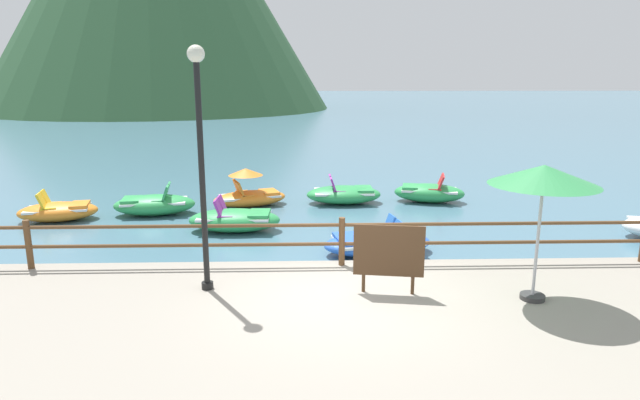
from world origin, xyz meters
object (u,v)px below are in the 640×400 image
lamp_post (201,147)px  pedal_boat_2 (154,204)px  sign_board (389,252)px  pedal_boat_7 (344,194)px  pedal_boat_1 (58,211)px  pedal_boat_0 (429,192)px  pedal_boat_4 (377,243)px  pedal_boat_5 (235,220)px  pedal_boat_6 (250,194)px  beach_umbrella (544,177)px

lamp_post → pedal_boat_2: size_ratio=1.65×
sign_board → pedal_boat_2: bearing=129.7°
lamp_post → pedal_boat_7: size_ratio=1.70×
pedal_boat_1 → pedal_boat_7: bearing=12.9°
pedal_boat_1 → pedal_boat_0: bearing=10.2°
lamp_post → pedal_boat_0: bearing=54.7°
pedal_boat_4 → lamp_post: bearing=-138.3°
sign_board → pedal_boat_1: size_ratio=0.51×
pedal_boat_2 → lamp_post: bearing=-68.0°
lamp_post → pedal_boat_1: 8.45m
sign_board → pedal_boat_4: bearing=85.5°
lamp_post → sign_board: (3.09, -0.28, -1.72)m
pedal_boat_0 → pedal_boat_5: pedal_boat_0 is taller
pedal_boat_1 → pedal_boat_6: bearing=17.0°
pedal_boat_2 → pedal_boat_4: size_ratio=0.91×
pedal_boat_1 → lamp_post: bearing=-49.4°
beach_umbrella → pedal_boat_1: 12.80m
beach_umbrella → pedal_boat_2: bearing=138.0°
pedal_boat_0 → pedal_boat_5: size_ratio=1.00×
lamp_post → pedal_boat_5: bearing=91.6°
lamp_post → pedal_boat_4: size_ratio=1.51×
pedal_boat_0 → pedal_boat_5: (-5.86, -3.18, -0.00)m
lamp_post → pedal_boat_0: size_ratio=1.67×
pedal_boat_0 → pedal_boat_2: size_ratio=0.99×
sign_board → beach_umbrella: bearing=-8.2°
pedal_boat_1 → pedal_boat_5: (5.10, -1.20, 0.03)m
pedal_boat_0 → pedal_boat_5: 6.67m
beach_umbrella → pedal_boat_0: size_ratio=0.92×
pedal_boat_0 → pedal_boat_7: size_ratio=1.01×
lamp_post → beach_umbrella: 5.48m
pedal_boat_2 → pedal_boat_4: pedal_boat_2 is taller
pedal_boat_1 → pedal_boat_2: size_ratio=0.94×
pedal_boat_4 → pedal_boat_7: bearing=94.3°
beach_umbrella → pedal_boat_1: size_ratio=0.97×
lamp_post → sign_board: bearing=-5.2°
beach_umbrella → pedal_boat_2: (-8.15, 7.33, -2.13)m
lamp_post → pedal_boat_5: lamp_post is taller
sign_board → pedal_boat_7: sign_board is taller
pedal_boat_1 → pedal_boat_6: pedal_boat_6 is taller
pedal_boat_5 → pedal_boat_7: bearing=44.9°
pedal_boat_2 → pedal_boat_7: 5.83m
pedal_boat_4 → pedal_boat_0: bearing=65.0°
pedal_boat_4 → pedal_boat_7: 5.04m
pedal_boat_0 → pedal_boat_4: (-2.38, -5.12, -0.06)m
pedal_boat_5 → beach_umbrella: bearing=-44.8°
pedal_boat_1 → pedal_boat_7: (8.21, 1.89, 0.02)m
pedal_boat_4 → pedal_boat_5: size_ratio=1.11×
beach_umbrella → pedal_boat_2: 11.17m
sign_board → beach_umbrella: beach_umbrella is taller
sign_board → pedal_boat_6: bearing=111.2°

